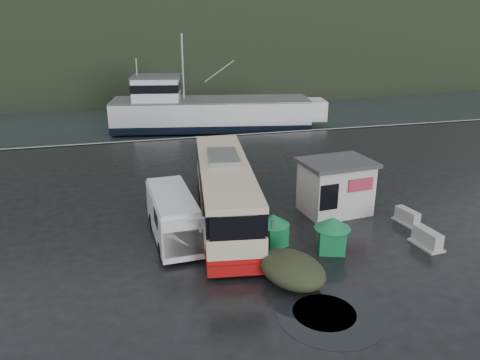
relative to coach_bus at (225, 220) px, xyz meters
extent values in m
plane|color=black|center=(0.78, -2.64, 0.00)|extent=(160.00, 160.00, 0.00)
cube|color=black|center=(0.78, 107.36, 0.00)|extent=(300.00, 180.00, 0.02)
cube|color=#999993|center=(0.78, 17.36, 0.00)|extent=(160.00, 0.60, 1.50)
ellipsoid|color=black|center=(10.78, 247.36, 0.00)|extent=(780.00, 540.00, 570.00)
cylinder|color=black|center=(1.83, -8.76, 0.01)|extent=(3.87, 3.87, 0.01)
cylinder|color=black|center=(1.67, -8.56, 0.01)|extent=(2.26, 2.26, 0.01)
cylinder|color=black|center=(6.31, 1.33, 0.01)|extent=(3.48, 3.48, 0.01)
camera|label=1|loc=(-4.72, -21.43, 9.95)|focal=35.00mm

